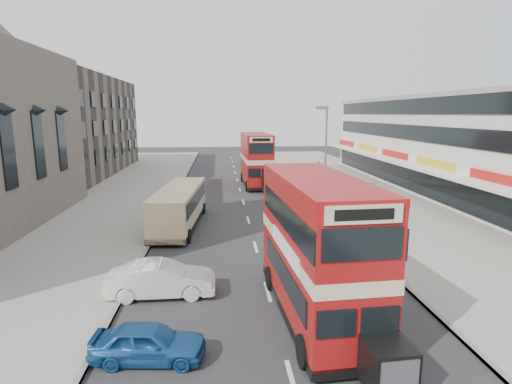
# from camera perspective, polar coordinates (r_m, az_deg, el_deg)

# --- Properties ---
(ground) EXTENTS (160.00, 160.00, 0.00)m
(ground) POSITION_cam_1_polar(r_m,az_deg,el_deg) (16.25, 2.51, -16.74)
(ground) COLOR #28282B
(ground) RESTS_ON ground
(road_surface) EXTENTS (12.00, 90.00, 0.01)m
(road_surface) POSITION_cam_1_polar(r_m,az_deg,el_deg) (35.13, -1.79, -1.44)
(road_surface) COLOR #28282B
(road_surface) RESTS_ON ground
(pavement_right) EXTENTS (12.00, 90.00, 0.15)m
(pavement_right) POSITION_cam_1_polar(r_m,az_deg,el_deg) (37.73, 16.72, -0.93)
(pavement_right) COLOR gray
(pavement_right) RESTS_ON ground
(pavement_left) EXTENTS (12.00, 90.00, 0.15)m
(pavement_left) POSITION_cam_1_polar(r_m,az_deg,el_deg) (36.47, -20.98, -1.60)
(pavement_left) COLOR gray
(pavement_left) RESTS_ON ground
(kerb_left) EXTENTS (0.20, 90.00, 0.16)m
(kerb_left) POSITION_cam_1_polar(r_m,az_deg,el_deg) (35.30, -11.73, -1.49)
(kerb_left) COLOR gray
(kerb_left) RESTS_ON ground
(kerb_right) EXTENTS (0.20, 90.00, 0.16)m
(kerb_right) POSITION_cam_1_polar(r_m,az_deg,el_deg) (35.97, 7.96, -1.13)
(kerb_right) COLOR gray
(kerb_right) RESTS_ON ground
(brick_terrace) EXTENTS (14.00, 28.00, 12.00)m
(brick_terrace) POSITION_cam_1_polar(r_m,az_deg,el_deg) (55.98, -26.37, 8.26)
(brick_terrace) COLOR #66594C
(brick_terrace) RESTS_ON ground
(commercial_row) EXTENTS (9.90, 46.20, 9.30)m
(commercial_row) POSITION_cam_1_polar(r_m,az_deg,el_deg) (42.45, 26.13, 6.00)
(commercial_row) COLOR beige
(commercial_row) RESTS_ON ground
(street_lamp) EXTENTS (1.00, 0.20, 8.12)m
(street_lamp) POSITION_cam_1_polar(r_m,az_deg,el_deg) (33.46, 9.65, 6.07)
(street_lamp) COLOR slate
(street_lamp) RESTS_ON ground
(bus_main) EXTENTS (3.08, 9.42, 5.16)m
(bus_main) POSITION_cam_1_polar(r_m,az_deg,el_deg) (15.17, 8.55, -7.75)
(bus_main) COLOR black
(bus_main) RESTS_ON ground
(bus_second) EXTENTS (2.87, 9.66, 5.30)m
(bus_second) POSITION_cam_1_polar(r_m,az_deg,el_deg) (42.80, 0.05, 4.59)
(bus_second) COLOR black
(bus_second) RESTS_ON ground
(coach) EXTENTS (3.14, 9.50, 2.47)m
(coach) POSITION_cam_1_polar(r_m,az_deg,el_deg) (27.80, -10.70, -1.89)
(coach) COLOR black
(coach) RESTS_ON ground
(car_left_near) EXTENTS (3.64, 1.75, 1.20)m
(car_left_near) POSITION_cam_1_polar(r_m,az_deg,el_deg) (13.77, -14.86, -19.74)
(car_left_near) COLOR #184D88
(car_left_near) RESTS_ON ground
(car_left_front) EXTENTS (4.48, 1.61, 1.47)m
(car_left_front) POSITION_cam_1_polar(r_m,az_deg,el_deg) (17.80, -13.13, -11.85)
(car_left_front) COLOR white
(car_left_front) RESTS_ON ground
(car_right_a) EXTENTS (4.72, 2.13, 1.34)m
(car_right_a) POSITION_cam_1_polar(r_m,az_deg,el_deg) (31.25, 7.14, -1.84)
(car_right_a) COLOR #AA1E11
(car_right_a) RESTS_ON ground
(car_right_b) EXTENTS (4.33, 2.23, 1.17)m
(car_right_b) POSITION_cam_1_polar(r_m,az_deg,el_deg) (35.03, 6.46, -0.57)
(car_right_b) COLOR #C64C13
(car_right_b) RESTS_ON ground
(pedestrian_near) EXTENTS (0.74, 0.64, 1.69)m
(pedestrian_near) POSITION_cam_1_polar(r_m,az_deg,el_deg) (31.65, 12.47, -1.25)
(pedestrian_near) COLOR gray
(pedestrian_near) RESTS_ON pavement_right
(pedestrian_far) EXTENTS (1.17, 0.51, 1.98)m
(pedestrian_far) POSITION_cam_1_polar(r_m,az_deg,el_deg) (46.85, 8.81, 2.98)
(pedestrian_far) COLOR gray
(pedestrian_far) RESTS_ON pavement_right
(cyclist) EXTENTS (0.87, 1.87, 1.95)m
(cyclist) POSITION_cam_1_polar(r_m,az_deg,el_deg) (34.96, 6.25, -0.49)
(cyclist) COLOR gray
(cyclist) RESTS_ON ground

